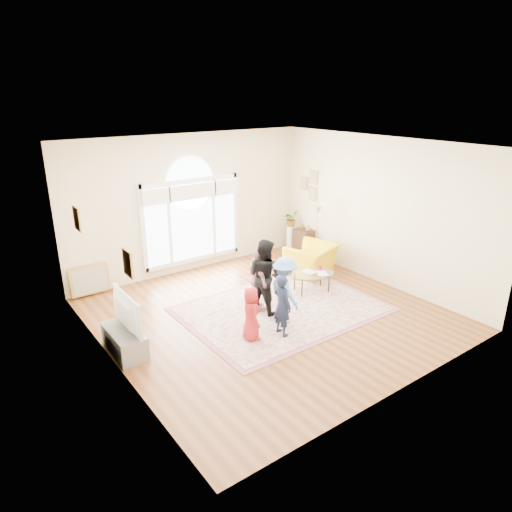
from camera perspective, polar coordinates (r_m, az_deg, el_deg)
ground at (r=8.91m, az=1.57°, el=-7.26°), size 6.00×6.00×0.00m
room_shell at (r=10.61m, az=-7.73°, el=6.13°), size 6.00×6.00×6.00m
area_rug at (r=9.09m, az=3.30°, el=-6.62°), size 3.60×2.60×0.02m
rug_border at (r=9.09m, az=3.30°, el=-6.64°), size 3.80×2.80×0.01m
tv_console at (r=7.90m, az=-16.12°, el=-10.20°), size 0.45×1.00×0.42m
television at (r=7.66m, az=-16.44°, el=-6.83°), size 0.17×1.06×0.61m
coffee_table at (r=9.75m, az=7.02°, el=-2.33°), size 1.13×0.88×0.54m
armchair at (r=10.73m, az=6.91°, el=-0.46°), size 1.33×1.24×0.71m
side_cabinet at (r=11.92m, az=6.01°, el=1.67°), size 0.40×0.50×0.70m
floor_lamp at (r=10.98m, az=7.63°, el=5.08°), size 0.31×0.31×1.51m
plant_pedestal at (r=12.19m, az=4.32°, el=2.14°), size 0.20×0.20×0.70m
potted_plant at (r=12.03m, az=4.39°, el=4.70°), size 0.49×0.46×0.43m
leaning_picture at (r=10.29m, az=-19.86°, el=-4.60°), size 0.80×0.14×0.62m
child_red at (r=7.83m, az=-0.63°, el=-7.20°), size 0.41×0.53×0.96m
child_navy at (r=7.95m, az=3.30°, el=-6.16°), size 0.27×0.41×1.12m
child_black at (r=8.70m, az=1.05°, el=-2.49°), size 0.72×0.83×1.46m
child_pink at (r=8.76m, az=0.26°, el=-2.93°), size 0.51×0.81×1.29m
child_blue at (r=8.36m, az=3.61°, el=-4.26°), size 0.60×0.88×1.26m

